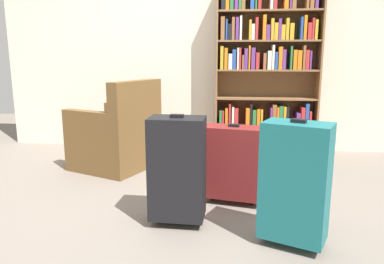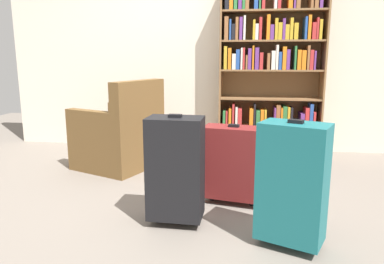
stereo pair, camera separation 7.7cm
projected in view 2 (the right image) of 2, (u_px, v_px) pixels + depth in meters
The scene contains 9 objects.
ground_plane at pixel (171, 202), 2.87m from camera, with size 8.32×8.32×0.00m, color slate.
back_wall at pixel (199, 42), 4.39m from camera, with size 4.75×0.10×2.60m, color beige.
bookshelf at pixel (270, 62), 4.13m from camera, with size 1.16×0.30×1.93m.
armchair at pixel (120, 137), 3.73m from camera, with size 0.91×0.91×0.90m.
mug at pixel (164, 164), 3.71m from camera, with size 0.12×0.08×0.10m.
storage_box at pixel (282, 152), 3.86m from camera, with size 0.50×0.26×0.25m.
suitcase_black at pixel (176, 168), 2.43m from camera, with size 0.37×0.25×0.76m.
suitcase_dark_red at pixel (233, 162), 2.80m from camera, with size 0.49×0.30×0.62m.
suitcase_teal at pixel (292, 183), 2.12m from camera, with size 0.44×0.36×0.77m.
Camera 2 is at (0.53, -2.65, 1.12)m, focal length 34.07 mm.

